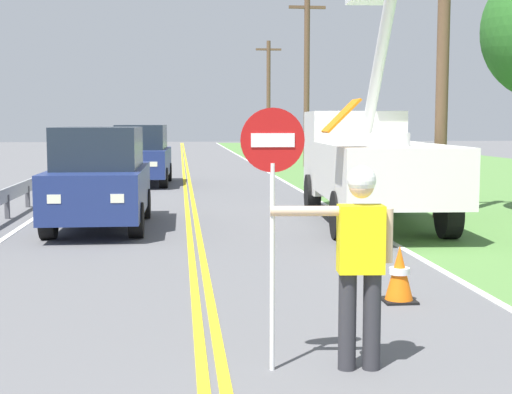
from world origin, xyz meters
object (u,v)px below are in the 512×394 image
(utility_pole_far, at_px, (268,95))
(utility_pole_mid, at_px, (307,78))
(oncoming_suv_nearest, at_px, (100,177))
(traffic_cone_mid, at_px, (355,239))
(flagger_worker, at_px, (359,254))
(utility_pole_near, at_px, (444,29))
(oncoming_suv_second, at_px, (142,155))
(stop_sign_paddle, at_px, (273,179))
(utility_bucket_truck, at_px, (369,157))
(traffic_cone_lead, at_px, (399,275))

(utility_pole_far, bearing_deg, utility_pole_mid, -90.21)
(oncoming_suv_nearest, bearing_deg, traffic_cone_mid, -42.77)
(flagger_worker, bearing_deg, utility_pole_near, 66.34)
(oncoming_suv_nearest, bearing_deg, utility_pole_mid, 68.79)
(oncoming_suv_nearest, relative_size, oncoming_suv_second, 0.99)
(stop_sign_paddle, bearing_deg, utility_pole_mid, 79.54)
(oncoming_suv_second, bearing_deg, flagger_worker, -81.73)
(stop_sign_paddle, relative_size, utility_pole_far, 0.30)
(utility_pole_far, bearing_deg, traffic_cone_mid, -94.99)
(flagger_worker, bearing_deg, oncoming_suv_second, 98.27)
(oncoming_suv_nearest, distance_m, oncoming_suv_second, 10.63)
(stop_sign_paddle, height_order, utility_pole_mid, utility_pole_mid)
(stop_sign_paddle, bearing_deg, utility_pole_near, 62.63)
(traffic_cone_mid, bearing_deg, utility_pole_far, 85.01)
(flagger_worker, distance_m, traffic_cone_mid, 5.29)
(stop_sign_paddle, bearing_deg, utility_bucket_truck, 70.62)
(utility_pole_mid, bearing_deg, oncoming_suv_nearest, -111.21)
(flagger_worker, distance_m, utility_pole_far, 45.84)
(utility_pole_far, xyz_separation_m, traffic_cone_mid, (-3.53, -40.39, -3.78))
(stop_sign_paddle, distance_m, utility_pole_near, 11.48)
(flagger_worker, height_order, traffic_cone_mid, flagger_worker)
(utility_pole_near, relative_size, traffic_cone_mid, 11.70)
(stop_sign_paddle, distance_m, oncoming_suv_second, 19.89)
(utility_pole_far, relative_size, traffic_cone_mid, 11.23)
(flagger_worker, distance_m, oncoming_suv_second, 20.03)
(flagger_worker, xyz_separation_m, stop_sign_paddle, (-0.77, 0.06, 0.66))
(stop_sign_paddle, xyz_separation_m, oncoming_suv_nearest, (-2.45, 9.13, -0.65))
(flagger_worker, relative_size, utility_pole_near, 0.22)
(oncoming_suv_nearest, relative_size, traffic_cone_mid, 6.60)
(utility_bucket_truck, distance_m, utility_pole_far, 36.00)
(oncoming_suv_second, bearing_deg, traffic_cone_lead, -77.15)
(oncoming_suv_nearest, relative_size, utility_pole_near, 0.56)
(oncoming_suv_nearest, relative_size, utility_pole_far, 0.59)
(utility_bucket_truck, bearing_deg, utility_pole_mid, 84.07)
(oncoming_suv_nearest, bearing_deg, traffic_cone_lead, -57.65)
(stop_sign_paddle, height_order, utility_pole_far, utility_pole_far)
(oncoming_suv_nearest, bearing_deg, flagger_worker, -70.70)
(flagger_worker, xyz_separation_m, oncoming_suv_nearest, (-3.22, 9.19, 0.01))
(oncoming_suv_nearest, bearing_deg, utility_bucket_truck, 4.51)
(utility_pole_mid, distance_m, traffic_cone_mid, 25.00)
(utility_pole_mid, bearing_deg, stop_sign_paddle, -100.46)
(oncoming_suv_nearest, distance_m, traffic_cone_mid, 6.07)
(stop_sign_paddle, xyz_separation_m, traffic_cone_lead, (1.87, 2.31, -1.37))
(traffic_cone_lead, bearing_deg, utility_pole_near, 66.75)
(utility_bucket_truck, relative_size, utility_pole_far, 0.88)
(oncoming_suv_nearest, distance_m, traffic_cone_lead, 8.11)
(stop_sign_paddle, bearing_deg, oncoming_suv_second, 96.10)
(utility_pole_near, bearing_deg, utility_pole_far, 89.43)
(oncoming_suv_second, xyz_separation_m, utility_pole_near, (7.26, -9.82, 3.22))
(utility_pole_near, bearing_deg, utility_pole_mid, 89.14)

